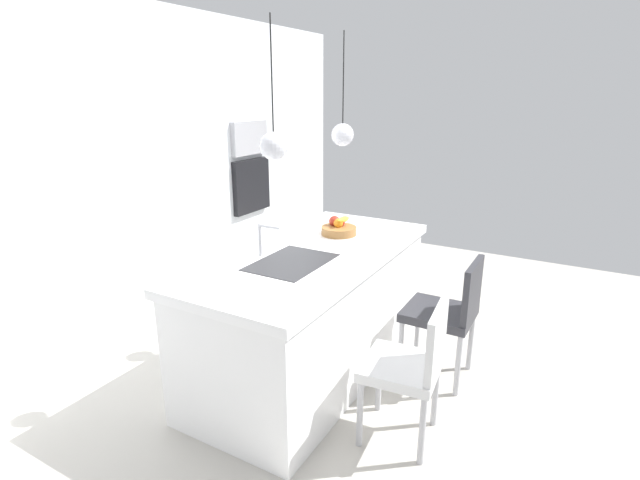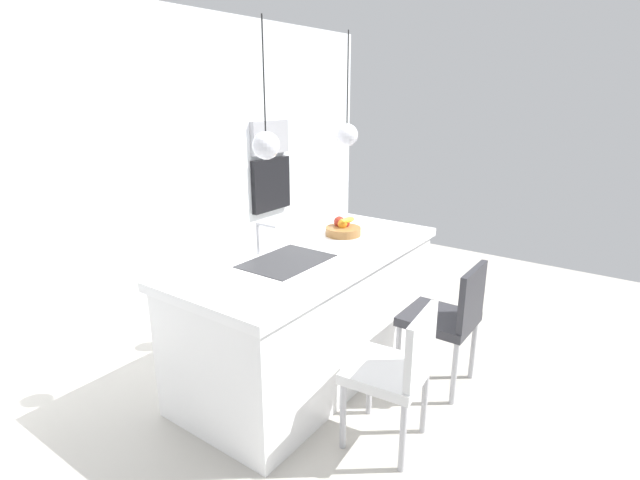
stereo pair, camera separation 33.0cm
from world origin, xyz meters
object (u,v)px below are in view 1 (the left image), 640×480
object	(u,v)px
microwave	(249,138)
oven	(251,186)
fruit_bowl	(339,228)
chair_near	(411,364)
chair_middle	(448,310)

from	to	relation	value
microwave	oven	xyz separation A→B (m)	(0.00, 0.00, -0.50)
oven	fruit_bowl	bearing A→B (deg)	-121.45
chair_near	oven	bearing A→B (deg)	54.07
chair_near	chair_middle	xyz separation A→B (m)	(0.73, -0.00, 0.02)
fruit_bowl	chair_near	size ratio (longest dim) A/B	0.32
fruit_bowl	chair_middle	world-z (taller)	fruit_bowl
oven	chair_near	distance (m)	3.04
oven	chair_near	xyz separation A→B (m)	(-1.76, -2.43, -0.48)
microwave	chair_near	distance (m)	3.15
fruit_bowl	microwave	bearing A→B (deg)	58.55
microwave	oven	size ratio (longest dim) A/B	0.96
chair_middle	oven	bearing A→B (deg)	66.98
fruit_bowl	oven	xyz separation A→B (m)	(0.95, 1.55, 0.02)
oven	chair_near	size ratio (longest dim) A/B	0.67
microwave	chair_middle	distance (m)	2.81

